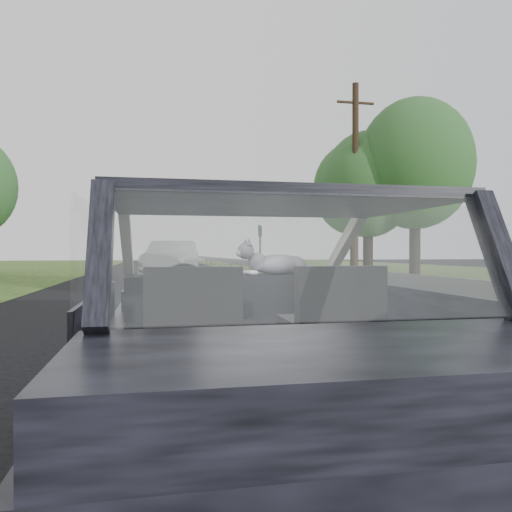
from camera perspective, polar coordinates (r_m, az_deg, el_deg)
name	(u,v)px	position (r m, az deg, el deg)	size (l,w,h in m)	color
ground	(254,443)	(3.24, -0.18, -20.63)	(140.00, 140.00, 0.00)	black
subject_car	(254,325)	(3.06, -0.18, -7.84)	(1.80, 4.00, 1.45)	black
dashboard	(238,295)	(3.65, -2.12, -4.50)	(1.58, 0.45, 0.30)	black
driver_seat	(192,305)	(2.70, -7.35, -5.63)	(0.50, 0.72, 0.42)	black
passenger_seat	(334,302)	(2.87, 8.87, -5.27)	(0.50, 0.72, 0.42)	black
steering_wheel	(185,289)	(3.31, -8.14, -3.81)	(0.36, 0.36, 0.04)	black
cat	(278,263)	(3.65, 2.58, -0.83)	(0.57, 0.18, 0.26)	#97979D
guardrail	(336,273)	(13.87, 9.13, -1.97)	(0.05, 90.00, 0.32)	gray
other_car	(172,260)	(22.13, -9.63, -0.41)	(2.00, 5.06, 1.66)	#A7A7A7
highway_sign	(260,248)	(30.42, 0.47, 0.90)	(0.11, 1.12, 2.80)	#1B5727
utility_pole	(355,180)	(23.90, 11.29, 8.48)	(0.29, 0.29, 9.01)	#2F2013
tree_1	(415,190)	(25.46, 17.71, 7.22)	(5.51, 5.51, 8.35)	#2D5D2B
tree_2	(368,205)	(25.57, 12.69, 5.67)	(4.61, 4.61, 6.99)	#2D5D2B
tree_3	(354,207)	(36.87, 11.13, 5.51)	(5.83, 5.83, 8.84)	#2D5D2B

